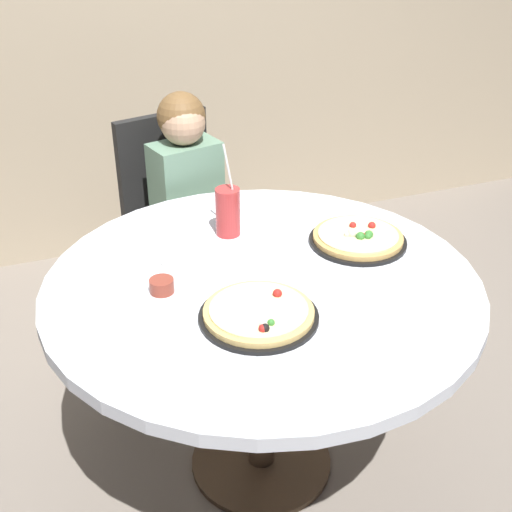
% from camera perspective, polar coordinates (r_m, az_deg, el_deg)
% --- Properties ---
extents(ground_plane, '(8.00, 8.00, 0.00)m').
position_cam_1_polar(ground_plane, '(2.42, 0.45, -17.24)').
color(ground_plane, slate).
extents(dining_table, '(1.28, 1.28, 0.75)m').
position_cam_1_polar(dining_table, '(1.99, 0.52, -4.19)').
color(dining_table, silver).
rests_on(dining_table, ground_plane).
extents(chair_wooden, '(0.48, 0.48, 0.95)m').
position_cam_1_polar(chair_wooden, '(2.81, -6.78, 3.31)').
color(chair_wooden, black).
rests_on(chair_wooden, ground_plane).
extents(diner_child, '(0.33, 0.43, 1.08)m').
position_cam_1_polar(diner_child, '(2.69, -4.96, 0.99)').
color(diner_child, '#3F4766').
rests_on(diner_child, ground_plane).
extents(pizza_veggie, '(0.32, 0.32, 0.05)m').
position_cam_1_polar(pizza_veggie, '(1.76, 0.25, -4.96)').
color(pizza_veggie, black).
rests_on(pizza_veggie, dining_table).
extents(pizza_cheese, '(0.31, 0.31, 0.05)m').
position_cam_1_polar(pizza_cheese, '(2.15, 8.72, 1.52)').
color(pizza_cheese, black).
rests_on(pizza_cheese, dining_table).
extents(soda_cup, '(0.08, 0.08, 0.31)m').
position_cam_1_polar(soda_cup, '(2.15, -2.48, 3.82)').
color(soda_cup, '#B73333').
rests_on(soda_cup, dining_table).
extents(sauce_bowl, '(0.07, 0.07, 0.04)m').
position_cam_1_polar(sauce_bowl, '(1.89, -8.07, -2.53)').
color(sauce_bowl, brown).
rests_on(sauce_bowl, dining_table).
extents(plate_small, '(0.18, 0.18, 0.01)m').
position_cam_1_polar(plate_small, '(2.05, -5.83, -0.07)').
color(plate_small, white).
rests_on(plate_small, dining_table).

